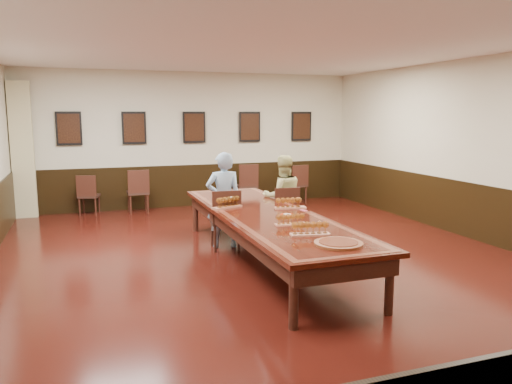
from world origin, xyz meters
name	(u,v)px	position (x,y,z in m)	size (l,w,h in m)	color
floor	(267,263)	(0.00, 0.00, -0.01)	(8.00, 10.00, 0.02)	black
ceiling	(268,43)	(0.00, 0.00, 3.21)	(8.00, 10.00, 0.02)	white
wall_back	(194,140)	(0.00, 5.01, 1.60)	(8.00, 0.02, 3.20)	beige
wall_right	(484,150)	(4.01, 0.00, 1.60)	(0.02, 10.00, 3.20)	beige
chair_man	(225,219)	(-0.39, 0.94, 0.50)	(0.47, 0.51, 1.01)	black
chair_woman	(284,213)	(0.78, 1.22, 0.48)	(0.45, 0.49, 0.96)	black
spare_chair_a	(89,195)	(-2.46, 4.69, 0.45)	(0.42, 0.46, 0.90)	black
spare_chair_b	(138,191)	(-1.41, 4.55, 0.50)	(0.46, 0.51, 0.99)	black
spare_chair_c	(246,184)	(1.21, 4.65, 0.51)	(0.48, 0.52, 1.02)	black
spare_chair_d	(296,184)	(2.45, 4.46, 0.49)	(0.46, 0.50, 0.97)	black
person_man	(224,200)	(-0.38, 1.04, 0.80)	(0.59, 0.39, 1.60)	teal
person_woman	(283,197)	(0.79, 1.32, 0.75)	(0.74, 0.58, 1.50)	#CDCB80
pink_phone	(304,210)	(0.60, 0.00, 0.76)	(0.06, 0.13, 0.01)	#E04A6D
curtain	(22,150)	(-3.75, 4.82, 1.45)	(0.45, 0.18, 2.90)	#BEB782
wainscoting	(267,230)	(0.00, 0.00, 0.50)	(8.00, 10.00, 1.00)	black
conference_table	(267,223)	(0.00, 0.00, 0.61)	(1.40, 5.00, 0.76)	black
posters	(194,127)	(0.00, 4.94, 1.90)	(6.14, 0.04, 0.74)	black
flight_a	(227,203)	(-0.45, 0.59, 0.84)	(0.51, 0.31, 0.18)	#B0674A
flight_b	(290,204)	(0.46, 0.22, 0.84)	(0.51, 0.23, 0.18)	#B0674A
flight_c	(291,220)	(0.01, -0.86, 0.82)	(0.43, 0.15, 0.16)	#B0674A
flight_d	(310,229)	(0.01, -1.47, 0.83)	(0.50, 0.24, 0.18)	#B0674A
red_plate_grp	(287,215)	(0.22, -0.25, 0.76)	(0.20, 0.20, 0.03)	red
carved_platter	(338,244)	(0.12, -1.97, 0.77)	(0.63, 0.63, 0.04)	#582511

